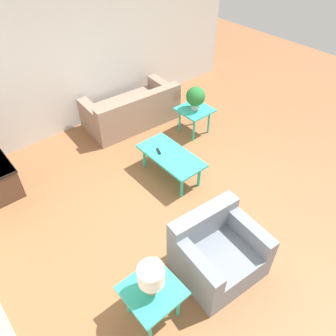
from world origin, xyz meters
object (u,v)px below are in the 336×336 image
sofa (132,111)px  side_table_plant (195,112)px  table_lamp (151,277)px  side_table_lamp (152,293)px  armchair (217,252)px  potted_plant (196,97)px  coffee_table (171,157)px

sofa → side_table_plant: 1.29m
side_table_plant → table_lamp: size_ratio=1.47×
table_lamp → side_table_plant: bearing=-51.0°
side_table_lamp → table_lamp: 0.34m
armchair → side_table_lamp: size_ratio=1.79×
side_table_plant → potted_plant: 0.33m
sofa → table_lamp: size_ratio=4.72×
coffee_table → table_lamp: 2.42m
armchair → side_table_plant: size_ratio=1.79×
armchair → table_lamp: bearing=-176.4°
armchair → potted_plant: size_ratio=2.37×
side_table_lamp → coffee_table: bearing=-45.7°
potted_plant → table_lamp: (-2.35, 2.91, 0.01)m
side_table_plant → side_table_lamp: (-2.35, 2.91, 0.00)m
side_table_plant → table_lamp: (-2.35, 2.91, 0.34)m
side_table_lamp → sofa: bearing=-32.6°
sofa → coffee_table: bearing=78.8°
table_lamp → side_table_lamp: bearing=-45.0°
side_table_lamp → table_lamp: (-0.00, 0.00, 0.34)m
armchair → potted_plant: bearing=56.8°
sofa → coffee_table: 1.80m
side_table_plant → potted_plant: potted_plant is taller
side_table_plant → potted_plant: (-0.00, 0.00, 0.33)m
armchair → coffee_table: 1.85m
coffee_table → potted_plant: (0.69, -1.20, 0.38)m
side_table_plant → potted_plant: size_ratio=1.32×
coffee_table → side_table_plant: bearing=-60.2°
coffee_table → side_table_plant: size_ratio=1.95×
sofa → potted_plant: size_ratio=4.25×
armchair → side_table_plant: armchair is taller
coffee_table → side_table_plant: side_table_plant is taller
sofa → side_table_lamp: 4.04m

